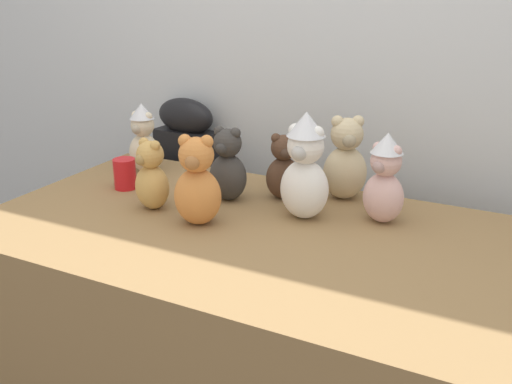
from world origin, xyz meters
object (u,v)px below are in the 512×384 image
object	(u,v)px
instrument_case	(189,204)
teddy_bear_cocoa	(283,168)
teddy_bear_charcoal	(228,166)
teddy_bear_sand	(346,161)
teddy_bear_cream	(143,139)
display_table	(256,332)
teddy_bear_ginger	(197,183)
teddy_bear_blush	(385,179)
party_cup_red	(125,174)
teddy_bear_honey	(151,177)
teddy_bear_snow	(305,168)

from	to	relation	value
instrument_case	teddy_bear_cocoa	xyz separation A→B (m)	(0.60, -0.32, 0.35)
teddy_bear_charcoal	instrument_case	bearing A→B (deg)	134.94
teddy_bear_sand	teddy_bear_cream	xyz separation A→B (m)	(-0.79, -0.07, -0.00)
teddy_bear_charcoal	teddy_bear_sand	xyz separation A→B (m)	(0.35, 0.19, 0.02)
display_table	teddy_bear_charcoal	size ratio (longest dim) A/B	6.73
instrument_case	teddy_bear_ginger	distance (m)	0.88
teddy_bear_blush	teddy_bear_ginger	distance (m)	0.57
teddy_bear_blush	party_cup_red	xyz separation A→B (m)	(-0.91, -0.12, -0.08)
teddy_bear_cocoa	party_cup_red	bearing A→B (deg)	162.61
display_table	teddy_bear_honey	xyz separation A→B (m)	(-0.38, -0.00, 0.48)
display_table	teddy_bear_blush	world-z (taller)	teddy_bear_blush
teddy_bear_snow	instrument_case	bearing A→B (deg)	149.43
teddy_bear_cream	teddy_bear_snow	bearing A→B (deg)	-12.26
teddy_bear_ginger	teddy_bear_cream	bearing A→B (deg)	125.48
teddy_bear_charcoal	teddy_bear_snow	xyz separation A→B (m)	(0.29, -0.03, 0.05)
display_table	teddy_bear_ginger	world-z (taller)	teddy_bear_ginger
display_table	teddy_bear_charcoal	xyz separation A→B (m)	(-0.20, 0.18, 0.49)
instrument_case	teddy_bear_cocoa	size ratio (longest dim) A/B	4.23
teddy_bear_cocoa	teddy_bear_ginger	world-z (taller)	teddy_bear_ginger
teddy_bear_cocoa	party_cup_red	world-z (taller)	teddy_bear_cocoa
teddy_bear_ginger	display_table	bearing A→B (deg)	-4.27
teddy_bear_cocoa	teddy_bear_ginger	bearing A→B (deg)	-148.16
teddy_bear_cocoa	teddy_bear_ginger	distance (m)	0.35
teddy_bear_ginger	party_cup_red	distance (m)	0.44
teddy_bear_blush	display_table	bearing A→B (deg)	-130.04
instrument_case	teddy_bear_sand	xyz separation A→B (m)	(0.79, -0.23, 0.38)
instrument_case	party_cup_red	bearing A→B (deg)	-77.65
instrument_case	teddy_bear_charcoal	xyz separation A→B (m)	(0.44, -0.42, 0.36)
teddy_bear_ginger	teddy_bear_snow	bearing A→B (deg)	17.40
teddy_bear_blush	teddy_bear_cocoa	xyz separation A→B (m)	(-0.36, 0.05, -0.03)
display_table	instrument_case	size ratio (longest dim) A/B	1.77
teddy_bear_ginger	teddy_bear_cocoa	bearing A→B (deg)	48.17
teddy_bear_snow	teddy_bear_ginger	size ratio (longest dim) A/B	1.20
teddy_bear_snow	teddy_bear_cocoa	bearing A→B (deg)	136.03
teddy_bear_blush	teddy_bear_ginger	size ratio (longest dim) A/B	1.00
teddy_bear_snow	party_cup_red	distance (m)	0.69
teddy_bear_cocoa	party_cup_red	size ratio (longest dim) A/B	2.10
display_table	teddy_bear_sand	size ratio (longest dim) A/B	5.93
display_table	teddy_bear_blush	bearing A→B (deg)	35.22
teddy_bear_snow	teddy_bear_honey	size ratio (longest dim) A/B	1.44
teddy_bear_cocoa	teddy_bear_cream	xyz separation A→B (m)	(-0.60, 0.02, 0.03)
instrument_case	party_cup_red	world-z (taller)	instrument_case
teddy_bear_charcoal	teddy_bear_honey	world-z (taller)	teddy_bear_charcoal
teddy_bear_cream	party_cup_red	distance (m)	0.21
teddy_bear_honey	teddy_bear_cocoa	distance (m)	0.44
teddy_bear_honey	teddy_bear_blush	bearing A→B (deg)	32.25
teddy_bear_sand	teddy_bear_cocoa	bearing A→B (deg)	178.78
teddy_bear_sand	teddy_bear_cream	distance (m)	0.80
teddy_bear_honey	teddy_bear_cream	distance (m)	0.40
instrument_case	teddy_bear_cream	xyz separation A→B (m)	(0.00, -0.30, 0.38)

